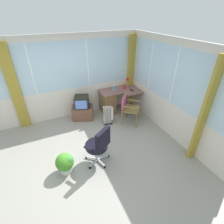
{
  "coord_description": "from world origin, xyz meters",
  "views": [
    {
      "loc": [
        -0.64,
        -2.95,
        3.04
      ],
      "look_at": [
        0.9,
        0.44,
        0.75
      ],
      "focal_mm": 26.87,
      "sensor_mm": 36.0,
      "label": 1
    }
  ],
  "objects": [
    {
      "name": "wooden_armchair",
      "position": [
        1.59,
        0.85,
        0.58
      ],
      "size": [
        0.68,
        0.68,
        0.88
      ],
      "color": "olive",
      "rests_on": "ground"
    },
    {
      "name": "spray_bottle",
      "position": [
        1.53,
        1.69,
        0.86
      ],
      "size": [
        0.06,
        0.06,
        0.22
      ],
      "color": "#39BADC",
      "rests_on": "desk"
    },
    {
      "name": "ground",
      "position": [
        0.0,
        0.0,
        -0.03
      ],
      "size": [
        5.75,
        4.95,
        0.06
      ],
      "primitive_type": "cube",
      "color": "gray"
    },
    {
      "name": "curtain_north_left",
      "position": [
        -1.31,
        1.92,
        1.21
      ],
      "size": [
        0.27,
        0.08,
        2.41
      ],
      "primitive_type": "cube",
      "rotation": [
        0.0,
        0.0,
        -0.06
      ],
      "color": "#A3892D",
      "rests_on": "ground"
    },
    {
      "name": "space_heater",
      "position": [
        1.03,
        1.0,
        0.31
      ],
      "size": [
        0.33,
        0.23,
        0.6
      ],
      "color": "silver",
      "rests_on": "ground"
    },
    {
      "name": "east_window_panel",
      "position": [
        2.41,
        0.0,
        1.25
      ],
      "size": [
        0.07,
        3.95,
        2.51
      ],
      "color": "silver",
      "rests_on": "ground"
    },
    {
      "name": "office_chair",
      "position": [
        0.24,
        -0.34,
        0.55
      ],
      "size": [
        0.61,
        0.6,
        0.95
      ],
      "color": "#B7B7BF",
      "rests_on": "ground"
    },
    {
      "name": "desk",
      "position": [
        1.34,
        1.64,
        0.41
      ],
      "size": [
        1.3,
        0.83,
        0.75
      ],
      "color": "brown",
      "rests_on": "ground"
    },
    {
      "name": "curtain_east_far",
      "position": [
        2.33,
        -1.09,
        1.21
      ],
      "size": [
        0.27,
        0.09,
        2.41
      ],
      "primitive_type": "cube",
      "rotation": [
        0.0,
        0.0,
        -0.06
      ],
      "color": "#A3892D",
      "rests_on": "ground"
    },
    {
      "name": "desk_lamp",
      "position": [
        2.0,
        1.64,
        1.01
      ],
      "size": [
        0.22,
        0.19,
        0.39
      ],
      "color": "red",
      "rests_on": "desk"
    },
    {
      "name": "tv_remote",
      "position": [
        2.05,
        1.4,
        0.77
      ],
      "size": [
        0.06,
        0.15,
        0.02
      ],
      "primitive_type": "cube",
      "rotation": [
        0.0,
        0.0,
        0.14
      ],
      "color": "black",
      "rests_on": "desk"
    },
    {
      "name": "curtain_corner",
      "position": [
        2.28,
        1.87,
        1.21
      ],
      "size": [
        0.28,
        0.1,
        2.41
      ],
      "primitive_type": "cube",
      "rotation": [
        0.0,
        0.0,
        0.13
      ],
      "color": "#A3892D",
      "rests_on": "ground"
    },
    {
      "name": "tv_on_stand",
      "position": [
        0.4,
        1.61,
        0.35
      ],
      "size": [
        0.75,
        0.63,
        0.78
      ],
      "color": "brown",
      "rests_on": "ground"
    },
    {
      "name": "potted_plant",
      "position": [
        -0.52,
        -0.29,
        0.27
      ],
      "size": [
        0.39,
        0.39,
        0.48
      ],
      "color": "beige",
      "rests_on": "ground"
    },
    {
      "name": "north_window_panel",
      "position": [
        -0.0,
        2.0,
        1.25
      ],
      "size": [
        4.75,
        0.07,
        2.51
      ],
      "color": "silver",
      "rests_on": "ground"
    }
  ]
}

